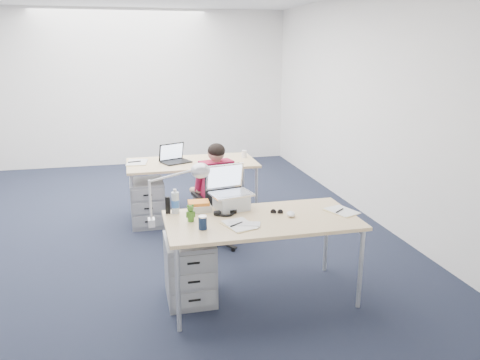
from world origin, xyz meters
The scene contains 24 objects.
floor centered at (0.00, 0.00, 0.00)m, with size 7.00×7.00×0.00m, color black.
room centered at (0.00, 0.00, 1.71)m, with size 6.02×7.02×2.80m.
desk_near centered at (1.08, -1.83, 0.68)m, with size 1.60×0.80×0.73m.
desk_far centered at (0.78, 0.34, 0.68)m, with size 1.60×0.80×0.73m.
office_chair centered at (0.93, -0.62, 0.27)m, with size 0.70×0.70×0.95m.
seated_person centered at (0.90, -0.46, 0.57)m, with size 0.43×0.66×1.13m.
drawer_pedestal_near centered at (0.48, -1.70, 0.28)m, with size 0.40×0.50×0.55m, color gray.
drawer_pedestal_far centered at (0.21, 0.22, 0.28)m, with size 0.40×0.50×0.55m, color gray.
silver_laptop centered at (0.89, -1.53, 0.92)m, with size 0.35×0.28×0.37m, color silver, non-canonical shape.
wireless_keyboard centered at (0.89, -1.94, 0.74)m, with size 0.27×0.11×0.01m, color white.
computer_mouse centered at (1.33, -1.84, 0.75)m, with size 0.07×0.11×0.04m, color white.
headphones centered at (0.80, -1.66, 0.75)m, with size 0.21×0.16×0.03m, color black, non-canonical shape.
can_koozie centered at (0.56, -1.95, 0.78)m, with size 0.07×0.07×0.11m, color #14223E.
water_bottle centered at (0.39, -1.53, 0.84)m, with size 0.07×0.07×0.21m, color silver.
bear_figurine centered at (0.49, -1.76, 0.80)m, with size 0.08×0.06×0.15m, color #2A681B, non-canonical shape.
book_stack centered at (0.60, -1.52, 0.77)m, with size 0.19×0.15×0.09m, color silver.
cordless_phone centered at (0.33, -1.53, 0.80)m, with size 0.04×0.02×0.15m, color black.
papers_left centered at (0.85, -1.95, 0.73)m, with size 0.20×0.28×0.01m, color #D9BF7D.
papers_right centered at (1.80, -1.84, 0.73)m, with size 0.19×0.27×0.01m, color #D9BF7D.
sunglasses centered at (1.24, -1.74, 0.74)m, with size 0.11×0.05×0.03m, color black, non-canonical shape.
desk_lamp centered at (0.33, -1.79, 0.99)m, with size 0.45×0.17×0.52m, color silver, non-canonical shape.
dark_laptop centered at (0.59, 0.33, 0.85)m, with size 0.34×0.33×0.24m, color black, non-canonical shape.
far_cup centered at (1.48, 0.42, 0.78)m, with size 0.07×0.07×0.09m, color white.
far_papers centered at (0.11, 0.43, 0.73)m, with size 0.24×0.34×0.01m, color white.
Camera 1 is at (0.05, -5.36, 2.09)m, focal length 35.00 mm.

